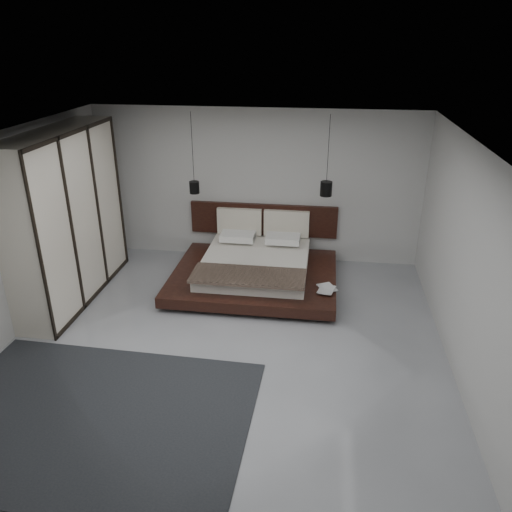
# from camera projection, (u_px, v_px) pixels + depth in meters

# --- Properties ---
(floor) EXTENTS (6.00, 6.00, 0.00)m
(floor) POSITION_uv_depth(u_px,v_px,m) (226.00, 342.00, 7.00)
(floor) COLOR #989BA1
(floor) RESTS_ON ground
(ceiling) EXTENTS (6.00, 6.00, 0.00)m
(ceiling) POSITION_uv_depth(u_px,v_px,m) (220.00, 141.00, 5.86)
(ceiling) COLOR white
(ceiling) RESTS_ON wall_back
(wall_back) EXTENTS (6.00, 0.00, 6.00)m
(wall_back) POSITION_uv_depth(u_px,v_px,m) (256.00, 186.00, 9.14)
(wall_back) COLOR #AFAFAD
(wall_back) RESTS_ON floor
(wall_front) EXTENTS (6.00, 0.00, 6.00)m
(wall_front) POSITION_uv_depth(u_px,v_px,m) (143.00, 408.00, 3.71)
(wall_front) COLOR #AFAFAD
(wall_front) RESTS_ON floor
(wall_left) EXTENTS (0.00, 6.00, 6.00)m
(wall_left) POSITION_uv_depth(u_px,v_px,m) (8.00, 238.00, 6.81)
(wall_left) COLOR #AFAFAD
(wall_left) RESTS_ON floor
(wall_right) EXTENTS (0.00, 6.00, 6.00)m
(wall_right) POSITION_uv_depth(u_px,v_px,m) (466.00, 264.00, 6.04)
(wall_right) COLOR #AFAFAD
(wall_right) RESTS_ON floor
(lattice_screen) EXTENTS (0.05, 0.90, 2.60)m
(lattice_screen) POSITION_uv_depth(u_px,v_px,m) (91.00, 193.00, 9.06)
(lattice_screen) COLOR black
(lattice_screen) RESTS_ON floor
(bed) EXTENTS (2.75, 2.38, 1.07)m
(bed) POSITION_uv_depth(u_px,v_px,m) (255.00, 267.00, 8.59)
(bed) COLOR black
(bed) RESTS_ON floor
(book_lower) EXTENTS (0.35, 0.38, 0.03)m
(book_lower) POSITION_uv_depth(u_px,v_px,m) (320.00, 289.00, 7.86)
(book_lower) COLOR #99724C
(book_lower) RESTS_ON bed
(book_upper) EXTENTS (0.31, 0.37, 0.02)m
(book_upper) POSITION_uv_depth(u_px,v_px,m) (319.00, 288.00, 7.83)
(book_upper) COLOR #99724C
(book_upper) RESTS_ON book_lower
(pendant_left) EXTENTS (0.17, 0.17, 1.38)m
(pendant_left) POSITION_uv_depth(u_px,v_px,m) (194.00, 187.00, 8.61)
(pendant_left) COLOR black
(pendant_left) RESTS_ON ceiling
(pendant_right) EXTENTS (0.20, 0.20, 1.33)m
(pendant_right) POSITION_uv_depth(u_px,v_px,m) (326.00, 189.00, 8.30)
(pendant_right) COLOR black
(pendant_right) RESTS_ON ceiling
(wardrobe) EXTENTS (0.64, 2.74, 2.69)m
(wardrobe) POSITION_uv_depth(u_px,v_px,m) (66.00, 218.00, 7.74)
(wardrobe) COLOR beige
(wardrobe) RESTS_ON floor
(rug) EXTENTS (3.63, 2.63, 0.02)m
(rug) POSITION_uv_depth(u_px,v_px,m) (92.00, 417.00, 5.61)
(rug) COLOR black
(rug) RESTS_ON floor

